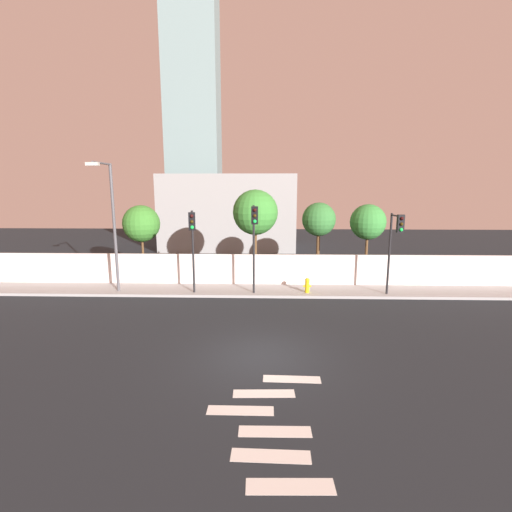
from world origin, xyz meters
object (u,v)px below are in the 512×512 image
roadside_tree_midright (319,220)px  roadside_tree_leftmost (141,224)px  roadside_tree_midleft (255,213)px  street_lamp_curbside (111,217)px  traffic_light_right (192,235)px  fire_hydrant (307,285)px  traffic_light_left (254,231)px  traffic_light_center (395,237)px  roadside_tree_rightmost (368,222)px

roadside_tree_midright → roadside_tree_leftmost: bearing=180.0°
roadside_tree_midleft → street_lamp_curbside: bearing=-154.4°
traffic_light_right → street_lamp_curbside: 4.60m
street_lamp_curbside → fire_hydrant: bearing=1.2°
fire_hydrant → roadside_tree_midright: (1.00, 3.42, 3.28)m
traffic_light_left → roadside_tree_midright: bearing=46.7°
traffic_light_center → roadside_tree_midright: (-3.39, 4.15, 0.50)m
traffic_light_left → street_lamp_curbside: bearing=176.4°
roadside_tree_midright → fire_hydrant: bearing=-106.3°
traffic_light_center → street_lamp_curbside: 15.03m
traffic_light_center → roadside_tree_midright: size_ratio=0.89×
roadside_tree_midright → roadside_tree_rightmost: size_ratio=1.02×
traffic_light_right → roadside_tree_midright: size_ratio=0.91×
fire_hydrant → roadside_tree_leftmost: bearing=161.5°
traffic_light_right → street_lamp_curbside: street_lamp_curbside is taller
street_lamp_curbside → roadside_tree_midright: bearing=17.5°
traffic_light_right → fire_hydrant: size_ratio=5.48×
roadside_tree_leftmost → roadside_tree_rightmost: size_ratio=0.98×
roadside_tree_leftmost → roadside_tree_midleft: bearing=-0.0°
traffic_light_right → traffic_light_left: bearing=2.6°
traffic_light_right → roadside_tree_rightmost: size_ratio=0.93×
street_lamp_curbside → fire_hydrant: (10.60, 0.23, -3.72)m
fire_hydrant → roadside_tree_midleft: bearing=131.0°
fire_hydrant → roadside_tree_rightmost: bearing=40.1°
fire_hydrant → roadside_tree_midleft: 5.87m
traffic_light_right → street_lamp_curbside: size_ratio=0.65×
traffic_light_left → traffic_light_center: bearing=-0.0°
traffic_light_left → fire_hydrant: bearing=13.9°
street_lamp_curbside → roadside_tree_rightmost: bearing=14.0°
traffic_light_center → traffic_light_right: 10.52m
traffic_light_center → street_lamp_curbside: size_ratio=0.63×
fire_hydrant → roadside_tree_rightmost: (4.06, 3.42, 3.14)m
traffic_light_left → roadside_tree_midleft: bearing=91.0°
traffic_light_left → traffic_light_center: traffic_light_left is taller
street_lamp_curbside → roadside_tree_leftmost: street_lamp_curbside is taller
fire_hydrant → roadside_tree_midright: bearing=73.7°
traffic_light_center → roadside_tree_rightmost: 4.18m
fire_hydrant → roadside_tree_midright: roadside_tree_midright is taller
traffic_light_right → roadside_tree_leftmost: bearing=133.8°
traffic_light_left → fire_hydrant: size_ratio=5.82×
roadside_tree_midleft → roadside_tree_rightmost: 7.06m
fire_hydrant → roadside_tree_midright: 4.85m
roadside_tree_rightmost → traffic_light_center: bearing=-85.4°
traffic_light_left → fire_hydrant: traffic_light_left is taller
traffic_light_right → roadside_tree_midright: roadside_tree_midright is taller
traffic_light_right → roadside_tree_leftmost: (-4.12, 4.29, 0.13)m
roadside_tree_midleft → traffic_light_right: bearing=-126.2°
street_lamp_curbside → roadside_tree_midleft: bearing=25.6°
traffic_light_left → fire_hydrant: 4.28m
traffic_light_left → roadside_tree_midright: (3.91, 4.14, 0.22)m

